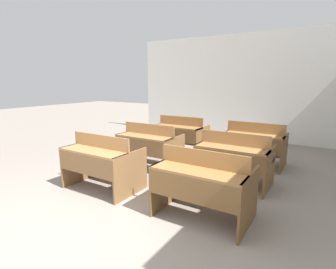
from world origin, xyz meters
name	(u,v)px	position (x,y,z in m)	size (l,w,h in m)	color
ground_plane	(55,246)	(0.00, 0.00, 0.00)	(30.00, 30.00, 0.00)	gray
wall_back	(241,87)	(0.00, 6.27, 1.52)	(6.66, 0.06, 3.04)	silver
bench_front_left	(101,161)	(-0.68, 1.35, 0.46)	(1.15, 0.76, 0.88)	brown
bench_front_right	(203,183)	(1.05, 1.35, 0.46)	(1.15, 0.76, 0.88)	brown
bench_second_left	(149,145)	(-0.67, 2.61, 0.46)	(1.15, 0.76, 0.88)	brown
bench_second_right	(234,158)	(1.03, 2.62, 0.46)	(1.15, 0.76, 0.88)	brown
bench_third_left	(181,134)	(-0.68, 3.90, 0.46)	(1.15, 0.76, 0.88)	brown
bench_third_right	(255,143)	(1.06, 3.88, 0.46)	(1.15, 0.76, 0.88)	brown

